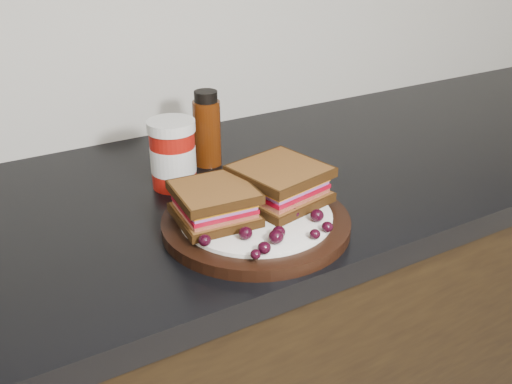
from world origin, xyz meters
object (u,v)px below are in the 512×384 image
oil_bottle (207,128)px  sandwich_left (214,203)px  plate (256,223)px  condiment_jar (173,154)px

oil_bottle → sandwich_left: bearing=-113.7°
plate → condiment_jar: bearing=103.5°
condiment_jar → sandwich_left: bearing=-93.7°
sandwich_left → condiment_jar: 0.18m
plate → condiment_jar: 0.21m
plate → oil_bottle: bearing=80.0°
plate → condiment_jar: condiment_jar is taller
sandwich_left → oil_bottle: bearing=70.9°
condiment_jar → plate: bearing=-76.5°
plate → oil_bottle: 0.26m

